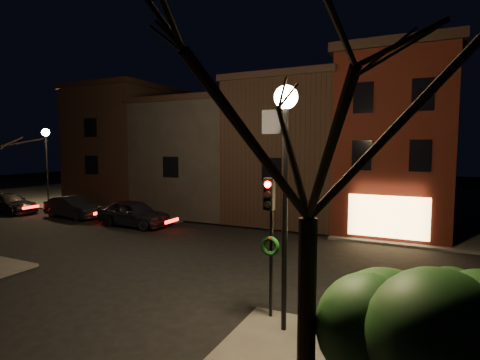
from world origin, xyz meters
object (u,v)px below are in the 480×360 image
object	(u,v)px
bare_tree_right	(310,85)
parked_car_b	(73,207)
traffic_signal	(270,226)
evergreen_bush	(422,341)
street_lamp_far	(46,146)
parked_car_c	(9,203)
parked_car_a	(133,213)
street_lamp_near	(285,141)

from	to	relation	value
bare_tree_right	parked_car_b	world-z (taller)	bare_tree_right
traffic_signal	evergreen_bush	distance (m)	4.80
street_lamp_far	bare_tree_right	bearing A→B (deg)	-29.02
bare_tree_right	parked_car_c	bearing A→B (deg)	156.87
bare_tree_right	parked_car_c	distance (m)	29.55
street_lamp_far	parked_car_b	size ratio (longest dim) A/B	1.39
parked_car_a	street_lamp_near	bearing A→B (deg)	-122.49
street_lamp_near	parked_car_c	distance (m)	27.30
street_lamp_far	parked_car_a	size ratio (longest dim) A/B	1.30
street_lamp_near	parked_car_b	xyz separation A→B (m)	(-19.05, 9.47, -4.41)
street_lamp_near	parked_car_c	xyz separation A→B (m)	(-25.42, 8.91, -4.44)
street_lamp_near	parked_car_a	size ratio (longest dim) A/B	1.30
street_lamp_near	street_lamp_far	world-z (taller)	same
street_lamp_near	traffic_signal	distance (m)	2.49
parked_car_a	parked_car_c	world-z (taller)	parked_car_a
street_lamp_far	bare_tree_right	distance (m)	30.32
evergreen_bush	parked_car_b	world-z (taller)	evergreen_bush
parked_car_a	parked_car_b	xyz separation A→B (m)	(-5.86, 0.36, -0.08)
street_lamp_near	evergreen_bush	bearing A→B (deg)	-31.22
street_lamp_far	traffic_signal	distance (m)	27.35
evergreen_bush	street_lamp_near	bearing A→B (deg)	148.78
bare_tree_right	evergreen_bush	bearing A→B (deg)	14.04
street_lamp_near	evergreen_bush	xyz separation A→B (m)	(3.30, -2.00, -3.66)
traffic_signal	parked_car_c	world-z (taller)	traffic_signal
traffic_signal	parked_car_a	world-z (taller)	traffic_signal
traffic_signal	evergreen_bush	size ratio (longest dim) A/B	1.23
traffic_signal	bare_tree_right	distance (m)	4.87
bare_tree_right	parked_car_c	size ratio (longest dim) A/B	1.68
street_lamp_near	parked_car_c	size ratio (longest dim) A/B	1.28
bare_tree_right	parked_car_a	xyz separation A→B (m)	(-14.49, 11.60, -5.30)
parked_car_b	street_lamp_far	bearing A→B (deg)	70.62
evergreen_bush	parked_car_c	size ratio (longest dim) A/B	0.65
traffic_signal	parked_car_b	bearing A→B (deg)	154.05
street_lamp_near	parked_car_b	distance (m)	21.72
street_lamp_far	parked_car_a	xyz separation A→B (m)	(12.01, -3.10, -4.33)
parked_car_c	traffic_signal	bearing A→B (deg)	-106.86
parked_car_b	bare_tree_right	bearing A→B (deg)	-115.92
evergreen_bush	parked_car_b	distance (m)	25.13
street_lamp_near	traffic_signal	size ratio (longest dim) A/B	1.60
parked_car_a	street_lamp_far	bearing A→B (deg)	77.68
bare_tree_right	parked_car_b	bearing A→B (deg)	149.53
parked_car_b	parked_car_c	size ratio (longest dim) A/B	0.92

